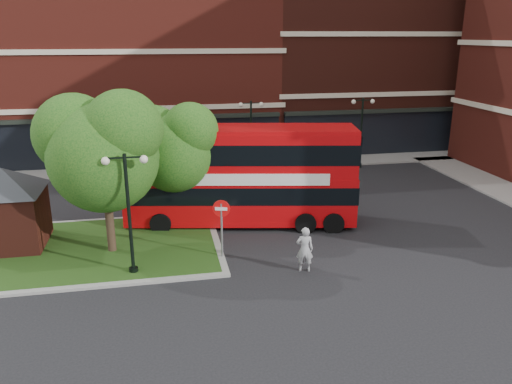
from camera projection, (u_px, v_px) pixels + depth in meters
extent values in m
plane|color=black|center=(268.00, 265.00, 20.96)|extent=(120.00, 120.00, 0.00)
cube|color=slate|center=(219.00, 166.00, 36.38)|extent=(44.00, 3.00, 0.12)
cube|color=maroon|center=(106.00, 64.00, 39.82)|extent=(26.00, 12.00, 14.00)
cube|color=#471911|center=(366.00, 49.00, 43.57)|extent=(18.00, 12.00, 16.00)
cube|color=gray|center=(79.00, 250.00, 22.28)|extent=(12.60, 7.60, 0.12)
cube|color=#19380F|center=(79.00, 250.00, 22.27)|extent=(12.00, 7.00, 0.15)
cube|color=#471911|center=(9.00, 219.00, 22.25)|extent=(3.00, 3.00, 2.50)
cone|color=#23262B|center=(2.00, 180.00, 21.71)|extent=(6.51, 6.51, 1.10)
cylinder|color=#2D2116|center=(109.00, 211.00, 21.51)|extent=(0.36, 0.36, 3.92)
sphere|color=#104212|center=(104.00, 158.00, 20.79)|extent=(4.60, 4.60, 4.60)
sphere|color=#104212|center=(75.00, 134.00, 20.95)|extent=(3.45, 3.45, 3.45)
sphere|color=#104212|center=(123.00, 129.00, 20.15)|extent=(3.22, 3.22, 3.22)
cylinder|color=#2D2116|center=(177.00, 195.00, 24.47)|extent=(0.36, 0.36, 3.47)
sphere|color=#104212|center=(175.00, 153.00, 23.83)|extent=(3.80, 3.80, 3.80)
sphere|color=#104212|center=(153.00, 135.00, 23.95)|extent=(2.85, 2.85, 2.85)
sphere|color=#104212|center=(190.00, 131.00, 23.28)|extent=(2.66, 2.66, 2.66)
cylinder|color=black|center=(129.00, 216.00, 19.38)|extent=(0.14, 0.14, 5.00)
cylinder|color=black|center=(134.00, 271.00, 20.09)|extent=(0.36, 0.36, 0.30)
cube|color=black|center=(124.00, 158.00, 18.67)|extent=(1.40, 0.06, 0.06)
sphere|color=#F2EACC|center=(105.00, 161.00, 18.57)|extent=(0.32, 0.32, 0.32)
sphere|color=#F2EACC|center=(144.00, 159.00, 18.83)|extent=(0.32, 0.32, 0.32)
cylinder|color=black|center=(251.00, 138.00, 34.14)|extent=(0.14, 0.14, 5.00)
cylinder|color=black|center=(251.00, 171.00, 34.85)|extent=(0.36, 0.36, 0.30)
cube|color=black|center=(251.00, 103.00, 33.43)|extent=(1.40, 0.06, 0.06)
sphere|color=#F2EACC|center=(241.00, 105.00, 33.33)|extent=(0.32, 0.32, 0.32)
sphere|color=#F2EACC|center=(261.00, 104.00, 33.58)|extent=(0.32, 0.32, 0.32)
cylinder|color=black|center=(361.00, 133.00, 35.61)|extent=(0.14, 0.14, 5.00)
cylinder|color=black|center=(359.00, 165.00, 36.32)|extent=(0.36, 0.36, 0.30)
cube|color=black|center=(363.00, 100.00, 34.90)|extent=(1.40, 0.06, 0.06)
sphere|color=#F2EACC|center=(354.00, 102.00, 34.80)|extent=(0.32, 0.32, 0.32)
sphere|color=#F2EACC|center=(372.00, 101.00, 35.06)|extent=(0.32, 0.32, 0.32)
cube|color=#B7070A|center=(241.00, 194.00, 25.17)|extent=(11.67, 4.69, 2.17)
cube|color=#B7070A|center=(240.00, 152.00, 24.51)|extent=(11.56, 4.64, 2.17)
cube|color=black|center=(240.00, 150.00, 24.48)|extent=(11.67, 4.69, 0.98)
cube|color=silver|center=(240.00, 180.00, 23.56)|extent=(8.40, 1.65, 0.57)
imported|color=#97979A|center=(305.00, 249.00, 20.18)|extent=(0.78, 0.60, 1.90)
imported|color=#A9ABB0|center=(230.00, 163.00, 34.39)|extent=(4.72, 2.20, 1.56)
imported|color=white|center=(298.00, 161.00, 35.30)|extent=(4.35, 1.93, 1.39)
cylinder|color=slate|center=(222.00, 231.00, 21.17)|extent=(0.09, 0.09, 2.52)
cylinder|color=red|center=(221.00, 209.00, 20.86)|extent=(0.72, 0.26, 0.73)
cube|color=white|center=(221.00, 209.00, 20.86)|extent=(0.51, 0.19, 0.14)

